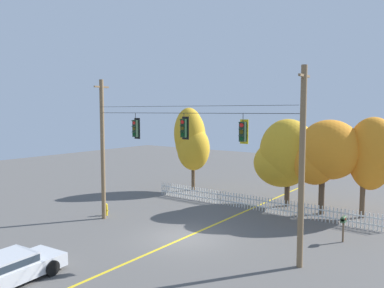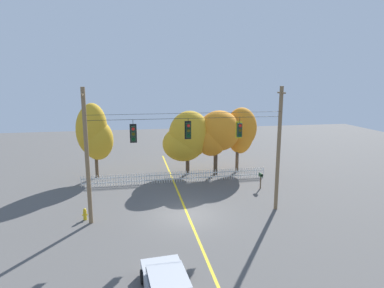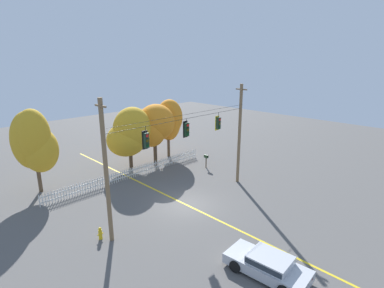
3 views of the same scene
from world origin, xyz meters
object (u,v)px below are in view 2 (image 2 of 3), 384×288
Objects in this scene: autumn_oak_far_east at (217,133)px; parked_car at (168,286)px; autumn_maple_near_fence at (94,133)px; traffic_signal_northbound_primary at (133,134)px; traffic_signal_southbound_primary at (239,130)px; autumn_maple_far_west at (241,130)px; roadside_mailbox at (261,176)px; traffic_signal_northbound_secondary at (188,130)px; autumn_maple_mid at (187,139)px; fire_hydrant at (85,214)px.

autumn_oak_far_east is 1.42× the size of parked_car.
autumn_maple_near_fence reaches higher than parked_car.
autumn_maple_near_fence is 11.49m from autumn_oak_far_east.
traffic_signal_northbound_primary is 0.21× the size of autumn_maple_near_fence.
autumn_maple_far_west is at bearing 70.44° from traffic_signal_southbound_primary.
parked_car is (-5.82, -8.38, -5.21)m from traffic_signal_southbound_primary.
roadside_mailbox reaches higher than parked_car.
traffic_signal_northbound_primary reaches higher than roadside_mailbox.
traffic_signal_southbound_primary reaches higher than parked_car.
traffic_signal_northbound_secondary is at bearing -55.05° from autumn_maple_near_fence.
traffic_signal_northbound_primary is 1.10× the size of roadside_mailbox.
autumn_maple_far_west is at bearing 5.25° from autumn_maple_mid.
traffic_signal_northbound_secondary is 0.20× the size of autumn_maple_near_fence.
traffic_signal_southbound_primary is at bearing -95.85° from autumn_oak_far_east.
traffic_signal_northbound_primary reaches higher than autumn_maple_far_west.
autumn_maple_far_west is 17.34m from fire_hydrant.
fire_hydrant is at bearing 116.78° from parked_car.
fire_hydrant is (-11.28, -8.77, -3.65)m from autumn_oak_far_east.
autumn_maple_near_fence is (-7.03, 10.06, -1.55)m from traffic_signal_northbound_secondary.
traffic_signal_northbound_primary is 14.75m from autumn_maple_far_west.
parked_car is at bearing -126.11° from roadside_mailbox.
autumn_oak_far_east is 7.83× the size of fire_hydrant.
fire_hydrant is (-3.33, 0.55, -5.39)m from traffic_signal_northbound_primary.
roadside_mailbox is (2.56, -4.91, -2.94)m from autumn_oak_far_east.
traffic_signal_northbound_secondary is at bearing -0.00° from traffic_signal_northbound_primary.
traffic_signal_northbound_secondary is 8.80m from fire_hydrant.
roadside_mailbox reaches higher than fire_hydrant.
traffic_signal_northbound_secondary is 1.01× the size of roadside_mailbox.
fire_hydrant is (0.18, -9.50, -3.96)m from autumn_maple_near_fence.
autumn_maple_mid reaches higher than roadside_mailbox.
traffic_signal_southbound_primary is 11.68m from fire_hydrant.
traffic_signal_northbound_secondary reaches higher than roadside_mailbox.
parked_car is (-6.77, -17.71, -3.44)m from autumn_oak_far_east.
autumn_maple_mid is at bearing 136.24° from roadside_mailbox.
traffic_signal_northbound_secondary is (3.52, -0.00, 0.11)m from traffic_signal_northbound_primary.
autumn_maple_mid is (-1.93, 9.63, -2.25)m from traffic_signal_southbound_primary.
parked_car is (-3.89, -18.01, -2.96)m from autumn_maple_mid.
traffic_signal_southbound_primary is at bearing -43.75° from autumn_maple_near_fence.
autumn_maple_far_west reaches higher than autumn_oak_far_east.
traffic_signal_northbound_secondary is 9.55m from roadside_mailbox.
autumn_oak_far_east reaches higher than parked_car.
roadside_mailbox is (9.33, 12.79, 0.50)m from parked_car.
autumn_maple_mid is (1.55, 9.63, -2.33)m from traffic_signal_northbound_secondary.
autumn_maple_far_west is at bearing 89.10° from roadside_mailbox.
autumn_maple_far_west is (2.65, 0.81, 0.17)m from autumn_oak_far_east.
autumn_oak_far_east is at bearing 117.49° from roadside_mailbox.
roadside_mailbox is at bearing -62.51° from autumn_oak_far_east.
autumn_oak_far_east is at bearing -5.95° from autumn_maple_mid.
fire_hydrant is at bearing 176.93° from traffic_signal_southbound_primary.
parked_car is (4.69, -18.44, -3.74)m from autumn_maple_near_fence.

